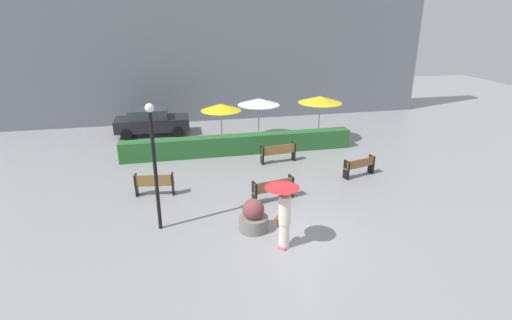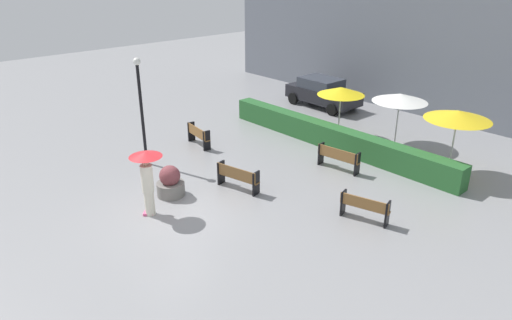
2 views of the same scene
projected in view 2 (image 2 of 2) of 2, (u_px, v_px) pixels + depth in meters
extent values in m
plane|color=gray|center=(170.00, 214.00, 15.06)|extent=(60.00, 60.00, 0.00)
cube|color=olive|center=(339.00, 158.00, 18.09)|extent=(1.77, 0.47, 0.04)
cube|color=olive|center=(337.00, 154.00, 17.90)|extent=(1.74, 0.25, 0.41)
cube|color=black|center=(321.00, 153.00, 18.57)|extent=(0.10, 0.36, 0.89)
cube|color=black|center=(357.00, 164.00, 17.60)|extent=(0.10, 0.36, 0.89)
cube|color=brown|center=(239.00, 178.00, 16.53)|extent=(1.70, 0.62, 0.04)
cube|color=brown|center=(236.00, 173.00, 16.32)|extent=(1.65, 0.40, 0.42)
cube|color=black|center=(221.00, 173.00, 16.93)|extent=(0.14, 0.37, 0.87)
cube|color=black|center=(256.00, 183.00, 16.10)|extent=(0.14, 0.37, 0.87)
cube|color=olive|center=(365.00, 207.00, 14.53)|extent=(1.56, 0.66, 0.04)
cube|color=olive|center=(364.00, 203.00, 14.35)|extent=(1.50, 0.46, 0.36)
cube|color=black|center=(343.00, 203.00, 14.88)|extent=(0.15, 0.35, 0.83)
cube|color=black|center=(387.00, 214.00, 14.19)|extent=(0.15, 0.35, 0.83)
cube|color=olive|center=(199.00, 136.00, 20.44)|extent=(1.55, 0.43, 0.04)
cube|color=olive|center=(196.00, 132.00, 20.28)|extent=(1.53, 0.24, 0.43)
cube|color=black|center=(191.00, 131.00, 20.96)|extent=(0.10, 0.34, 0.88)
cube|color=black|center=(207.00, 141.00, 19.90)|extent=(0.10, 0.34, 0.88)
cylinder|color=silver|center=(150.00, 203.00, 14.86)|extent=(0.32, 0.32, 0.83)
cube|color=#F2598C|center=(149.00, 213.00, 15.01)|extent=(0.41, 0.41, 0.08)
cylinder|color=silver|center=(147.00, 178.00, 14.52)|extent=(0.38, 0.38, 0.90)
sphere|color=tan|center=(145.00, 162.00, 14.30)|extent=(0.21, 0.21, 0.21)
cube|color=brown|center=(149.00, 187.00, 14.88)|extent=(0.26, 0.28, 0.22)
cylinder|color=black|center=(147.00, 168.00, 14.48)|extent=(0.02, 0.02, 0.90)
cone|color=maroon|center=(145.00, 154.00, 14.30)|extent=(1.04, 1.04, 0.16)
cylinder|color=slate|center=(171.00, 189.00, 16.15)|extent=(0.96, 0.96, 0.48)
sphere|color=brown|center=(170.00, 176.00, 15.95)|extent=(0.72, 0.72, 0.72)
cylinder|color=black|center=(142.00, 116.00, 18.00)|extent=(0.12, 0.12, 3.98)
sphere|color=white|center=(137.00, 61.00, 17.16)|extent=(0.28, 0.28, 0.28)
cylinder|color=silver|center=(339.00, 114.00, 21.18)|extent=(0.06, 0.06, 2.17)
cone|color=yellow|center=(341.00, 91.00, 20.75)|extent=(2.11, 2.11, 0.35)
cylinder|color=silver|center=(397.00, 121.00, 20.35)|extent=(0.06, 0.06, 2.12)
cone|color=white|center=(400.00, 98.00, 19.93)|extent=(2.35, 2.35, 0.35)
cylinder|color=silver|center=(453.00, 145.00, 17.40)|extent=(0.06, 0.06, 2.35)
cone|color=yellow|center=(458.00, 115.00, 16.94)|extent=(2.39, 2.39, 0.35)
cube|color=#28602D|center=(333.00, 137.00, 20.16)|extent=(11.72, 0.70, 0.97)
cube|color=slate|center=(442.00, 5.00, 22.75)|extent=(28.00, 1.20, 11.05)
cube|color=black|center=(323.00, 95.00, 25.80)|extent=(4.23, 1.83, 0.70)
cube|color=#333842|center=(321.00, 83.00, 25.70)|extent=(2.23, 1.65, 0.55)
cylinder|color=black|center=(353.00, 103.00, 25.48)|extent=(0.64, 0.23, 0.64)
cylinder|color=black|center=(332.00, 110.00, 24.43)|extent=(0.64, 0.23, 0.64)
cylinder|color=black|center=(314.00, 93.00, 27.46)|extent=(0.64, 0.23, 0.64)
cylinder|color=black|center=(293.00, 98.00, 26.40)|extent=(0.64, 0.23, 0.64)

